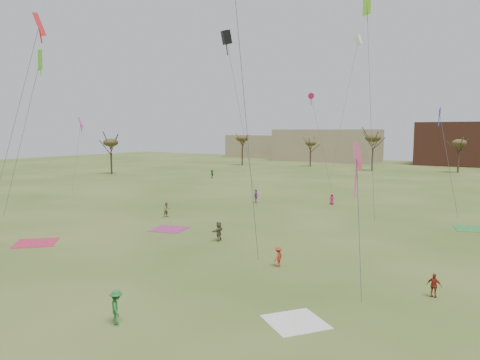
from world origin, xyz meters
The scene contains 18 objects.
ground centered at (0.00, 0.00, 0.00)m, with size 260.00×260.00×0.00m, color #304B17.
flyer_near_center centered at (3.93, -5.28, 0.88)m, with size 1.14×0.65×1.76m, color #21652D.
spectator_fore_a centered at (16.59, 7.44, 0.72)m, with size 0.84×0.35×1.44m, color #A12A1B.
spectator_fore_b centered at (-13.37, 17.33, 0.86)m, with size 0.84×0.65×1.72m, color #8A8758.
spectator_fore_c centered at (-1.99, 11.58, 0.86)m, with size 1.59×0.51×1.72m, color brown.
flyer_mid_b centered at (6.09, 7.74, 0.73)m, with size 0.94×0.54×1.46m, color #AE3220.
spectator_mid_d centered at (-10.27, 31.50, 0.92)m, with size 1.08×0.45×1.84m, color #9F43A1.
flyer_far_a centered at (-34.25, 53.67, 0.86)m, with size 1.60×0.51×1.73m, color #266F25.
flyer_far_b centered at (-1.14, 35.73, 0.71)m, with size 0.69×0.45×1.42m, color #B41F54.
blanket_red centered at (-14.80, 2.19, 0.00)m, with size 3.38×3.38×0.03m, color #B52445.
blanket_cream centered at (11.39, -0.13, 0.00)m, with size 2.79×2.79×0.03m, color white.
blanket_plum centered at (-8.83, 12.71, 0.00)m, with size 3.19×3.19×0.03m, color #972E6C.
blanket_olive centered at (16.16, 29.35, 0.00)m, with size 3.25×3.25×0.03m, color #2E8037.
kites_aloft centered at (-3.95, 31.80, 19.94)m, with size 70.05×67.68×26.74m.
tree_line centered at (-2.85, 79.12, 7.09)m, with size 117.44×49.32×8.91m.
building_tan centered at (-35.00, 115.00, 5.00)m, with size 32.00×14.00×10.00m, color #937F60.
building_brick centered at (5.00, 120.00, 6.00)m, with size 26.00×16.00×12.00m, color brown.
building_tan_west centered at (-65.00, 122.00, 4.00)m, with size 20.00×12.00×8.00m, color #937F60.
Camera 1 is at (21.21, -20.20, 9.73)m, focal length 33.95 mm.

